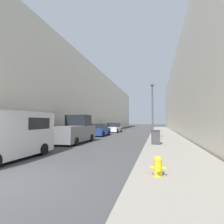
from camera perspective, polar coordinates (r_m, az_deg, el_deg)
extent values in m
cube|color=gray|center=(22.20, 16.89, -7.47)|extent=(3.58, 60.00, 0.15)
cube|color=beige|center=(33.96, -12.56, 2.86)|extent=(12.00, 60.00, 10.53)
cube|color=beige|center=(31.65, 30.56, 5.08)|extent=(12.00, 60.00, 12.13)
cylinder|color=yellow|center=(5.93, 14.81, -17.50)|extent=(0.24, 0.24, 0.45)
sphere|color=yellow|center=(5.87, 14.78, -14.94)|extent=(0.25, 0.25, 0.25)
cylinder|color=yellow|center=(5.85, 14.77, -14.22)|extent=(0.07, 0.07, 0.05)
cylinder|color=yellow|center=(5.75, 14.82, -17.73)|extent=(0.11, 0.12, 0.11)
cylinder|color=yellow|center=(5.93, 13.00, -17.30)|extent=(0.12, 0.09, 0.09)
cylinder|color=yellow|center=(5.93, 16.62, -17.25)|extent=(0.12, 0.09, 0.09)
cube|color=#3D3D42|center=(13.63, 14.07, -8.04)|extent=(0.63, 0.65, 0.92)
cube|color=#2D2D31|center=(13.59, 14.05, -5.93)|extent=(0.65, 0.67, 0.08)
cylinder|color=black|center=(13.95, 12.99, -9.64)|extent=(0.05, 0.16, 0.16)
cylinder|color=black|center=(13.94, 15.22, -9.62)|extent=(0.05, 0.16, 0.16)
cylinder|color=#4C4C51|center=(16.97, 13.20, -8.28)|extent=(0.30, 0.30, 0.25)
cylinder|color=#4C4C51|center=(16.92, 13.10, -0.01)|extent=(0.16, 0.16, 5.14)
cone|color=#4C4C51|center=(17.28, 12.99, 9.24)|extent=(0.43, 0.43, 0.43)
cube|color=silver|center=(9.83, -30.78, -6.15)|extent=(1.84, 4.89, 2.16)
cube|color=black|center=(10.61, -26.49, -3.35)|extent=(1.86, 1.71, 0.61)
cylinder|color=black|center=(11.59, -28.52, -10.31)|extent=(0.24, 0.64, 0.64)
cylinder|color=black|center=(10.53, -21.59, -11.25)|extent=(0.24, 0.64, 0.64)
cube|color=slate|center=(15.50, -12.32, -6.80)|extent=(2.06, 5.12, 1.28)
cube|color=black|center=(16.27, -10.86, -2.68)|extent=(1.90, 1.64, 0.97)
cylinder|color=black|center=(17.38, -12.82, -8.01)|extent=(0.24, 0.64, 0.64)
cylinder|color=black|center=(16.60, -6.86, -8.30)|extent=(0.24, 0.64, 0.64)
cylinder|color=black|center=(14.65, -18.58, -8.90)|extent=(0.24, 0.64, 0.64)
cylinder|color=black|center=(13.71, -11.74, -9.41)|extent=(0.24, 0.64, 0.64)
cube|color=navy|center=(22.18, -3.99, -6.33)|extent=(1.75, 4.02, 0.81)
cube|color=#1E2328|center=(22.15, -3.99, -4.56)|extent=(1.54, 2.09, 0.57)
cylinder|color=black|center=(23.59, -4.92, -6.71)|extent=(0.24, 0.64, 0.64)
cylinder|color=black|center=(23.11, -1.15, -6.80)|extent=(0.24, 0.64, 0.64)
cylinder|color=black|center=(21.34, -7.08, -7.10)|extent=(0.24, 0.64, 0.64)
cylinder|color=black|center=(20.80, -2.94, -7.23)|extent=(0.24, 0.64, 0.64)
cube|color=silver|center=(29.24, 0.66, -5.57)|extent=(1.87, 4.50, 0.75)
cube|color=#1E2328|center=(29.22, 0.66, -4.18)|extent=(1.65, 2.34, 0.68)
cylinder|color=black|center=(30.77, -0.31, -5.84)|extent=(0.24, 0.64, 0.64)
cylinder|color=black|center=(30.38, 2.85, -5.87)|extent=(0.24, 0.64, 0.64)
cylinder|color=black|center=(28.17, -1.71, -6.11)|extent=(0.24, 0.64, 0.64)
cylinder|color=black|center=(27.74, 1.73, -6.16)|extent=(0.24, 0.64, 0.64)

